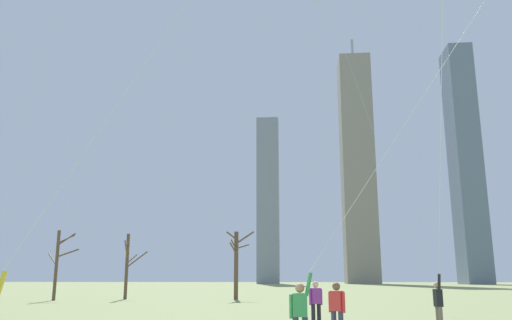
{
  "coord_description": "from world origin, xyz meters",
  "views": [
    {
      "loc": [
        1.52,
        -11.92,
        1.75
      ],
      "look_at": [
        0.0,
        6.0,
        5.84
      ],
      "focal_mm": 36.31,
      "sensor_mm": 36.0,
      "label": 1
    }
  ],
  "objects_px": {
    "bare_tree_rightmost": "(58,262)",
    "bare_tree_right_of_center": "(236,261)",
    "bystander_strolling_midfield": "(337,309)",
    "distant_kite_high_overhead_yellow": "(327,2)",
    "kite_flyer_midfield_center_blue": "(441,160)",
    "bare_tree_center": "(127,264)",
    "kite_flyer_midfield_left_green": "(66,199)",
    "bystander_far_off_by_trees": "(316,302)",
    "kite_flyer_midfield_right_purple": "(406,144)"
  },
  "relations": [
    {
      "from": "bystander_far_off_by_trees",
      "to": "bare_tree_rightmost",
      "type": "bearing_deg",
      "value": 132.55
    },
    {
      "from": "bystander_strolling_midfield",
      "to": "bare_tree_rightmost",
      "type": "relative_size",
      "value": 0.3
    },
    {
      "from": "bystander_strolling_midfield",
      "to": "distant_kite_high_overhead_yellow",
      "type": "relative_size",
      "value": 0.07
    },
    {
      "from": "kite_flyer_midfield_center_blue",
      "to": "bare_tree_center",
      "type": "bearing_deg",
      "value": 123.25
    },
    {
      "from": "bystander_strolling_midfield",
      "to": "bystander_far_off_by_trees",
      "type": "bearing_deg",
      "value": 96.7
    },
    {
      "from": "kite_flyer_midfield_left_green",
      "to": "bare_tree_right_of_center",
      "type": "relative_size",
      "value": 3.35
    },
    {
      "from": "kite_flyer_midfield_right_purple",
      "to": "distant_kite_high_overhead_yellow",
      "type": "xyz_separation_m",
      "value": [
        -0.37,
        20.34,
        15.21
      ]
    },
    {
      "from": "bystander_strolling_midfield",
      "to": "bare_tree_rightmost",
      "type": "height_order",
      "value": "bare_tree_rightmost"
    },
    {
      "from": "kite_flyer_midfield_right_purple",
      "to": "kite_flyer_midfield_center_blue",
      "type": "distance_m",
      "value": 3.42
    },
    {
      "from": "kite_flyer_midfield_center_blue",
      "to": "kite_flyer_midfield_left_green",
      "type": "bearing_deg",
      "value": -148.52
    },
    {
      "from": "distant_kite_high_overhead_yellow",
      "to": "bare_tree_center",
      "type": "relative_size",
      "value": 4.17
    },
    {
      "from": "bare_tree_right_of_center",
      "to": "bare_tree_center",
      "type": "relative_size",
      "value": 1.04
    },
    {
      "from": "bare_tree_rightmost",
      "to": "bare_tree_center",
      "type": "distance_m",
      "value": 5.48
    },
    {
      "from": "kite_flyer_midfield_center_blue",
      "to": "bystander_far_off_by_trees",
      "type": "height_order",
      "value": "kite_flyer_midfield_center_blue"
    },
    {
      "from": "bystander_far_off_by_trees",
      "to": "distant_kite_high_overhead_yellow",
      "type": "bearing_deg",
      "value": 83.19
    },
    {
      "from": "kite_flyer_midfield_right_purple",
      "to": "bare_tree_rightmost",
      "type": "distance_m",
      "value": 35.96
    },
    {
      "from": "kite_flyer_midfield_left_green",
      "to": "distant_kite_high_overhead_yellow",
      "type": "bearing_deg",
      "value": 73.71
    },
    {
      "from": "kite_flyer_midfield_center_blue",
      "to": "bystander_far_off_by_trees",
      "type": "distance_m",
      "value": 6.79
    },
    {
      "from": "kite_flyer_midfield_right_purple",
      "to": "bystander_strolling_midfield",
      "type": "xyz_separation_m",
      "value": [
        -1.49,
        3.12,
        -3.86
      ]
    },
    {
      "from": "distant_kite_high_overhead_yellow",
      "to": "bare_tree_right_of_center",
      "type": "xyz_separation_m",
      "value": [
        -7.4,
        11.27,
        -16.91
      ]
    },
    {
      "from": "bystander_far_off_by_trees",
      "to": "bare_tree_right_of_center",
      "type": "xyz_separation_m",
      "value": [
        -5.82,
        24.52,
        2.15
      ]
    },
    {
      "from": "kite_flyer_midfield_center_blue",
      "to": "bystander_strolling_midfield",
      "type": "height_order",
      "value": "kite_flyer_midfield_center_blue"
    },
    {
      "from": "kite_flyer_midfield_center_blue",
      "to": "bystander_strolling_midfield",
      "type": "xyz_separation_m",
      "value": [
        -3.08,
        0.1,
        -4.13
      ]
    },
    {
      "from": "kite_flyer_midfield_center_blue",
      "to": "bare_tree_center",
      "type": "height_order",
      "value": "kite_flyer_midfield_center_blue"
    },
    {
      "from": "bare_tree_rightmost",
      "to": "kite_flyer_midfield_center_blue",
      "type": "bearing_deg",
      "value": -47.68
    },
    {
      "from": "distant_kite_high_overhead_yellow",
      "to": "bare_tree_right_of_center",
      "type": "distance_m",
      "value": 21.63
    },
    {
      "from": "kite_flyer_midfield_left_green",
      "to": "bare_tree_rightmost",
      "type": "xyz_separation_m",
      "value": [
        -14.75,
        30.82,
        -0.28
      ]
    },
    {
      "from": "bystander_far_off_by_trees",
      "to": "distant_kite_high_overhead_yellow",
      "type": "distance_m",
      "value": 23.27
    },
    {
      "from": "distant_kite_high_overhead_yellow",
      "to": "kite_flyer_midfield_center_blue",
      "type": "bearing_deg",
      "value": -83.55
    },
    {
      "from": "kite_flyer_midfield_left_green",
      "to": "bare_tree_center",
      "type": "bearing_deg",
      "value": 106.55
    },
    {
      "from": "kite_flyer_midfield_left_green",
      "to": "bystander_strolling_midfield",
      "type": "distance_m",
      "value": 7.99
    },
    {
      "from": "bystander_strolling_midfield",
      "to": "bystander_far_off_by_trees",
      "type": "relative_size",
      "value": 1.0
    },
    {
      "from": "bare_tree_right_of_center",
      "to": "distant_kite_high_overhead_yellow",
      "type": "bearing_deg",
      "value": -56.71
    },
    {
      "from": "kite_flyer_midfield_right_purple",
      "to": "bystander_far_off_by_trees",
      "type": "height_order",
      "value": "kite_flyer_midfield_right_purple"
    },
    {
      "from": "bare_tree_rightmost",
      "to": "bare_tree_right_of_center",
      "type": "xyz_separation_m",
      "value": [
        13.94,
        3.0,
        0.1
      ]
    },
    {
      "from": "bare_tree_center",
      "to": "bare_tree_right_of_center",
      "type": "bearing_deg",
      "value": 2.39
    },
    {
      "from": "bare_tree_center",
      "to": "kite_flyer_midfield_center_blue",
      "type": "bearing_deg",
      "value": -56.75
    },
    {
      "from": "bystander_strolling_midfield",
      "to": "bare_tree_right_of_center",
      "type": "xyz_separation_m",
      "value": [
        -6.28,
        28.48,
        2.15
      ]
    },
    {
      "from": "kite_flyer_midfield_left_green",
      "to": "distant_kite_high_overhead_yellow",
      "type": "distance_m",
      "value": 28.84
    },
    {
      "from": "bystander_strolling_midfield",
      "to": "kite_flyer_midfield_center_blue",
      "type": "bearing_deg",
      "value": -1.85
    },
    {
      "from": "kite_flyer_midfield_right_purple",
      "to": "bare_tree_right_of_center",
      "type": "relative_size",
      "value": 2.78
    },
    {
      "from": "kite_flyer_midfield_left_green",
      "to": "kite_flyer_midfield_center_blue",
      "type": "relative_size",
      "value": 0.98
    },
    {
      "from": "kite_flyer_midfield_right_purple",
      "to": "bystander_strolling_midfield",
      "type": "height_order",
      "value": "kite_flyer_midfield_right_purple"
    },
    {
      "from": "kite_flyer_midfield_right_purple",
      "to": "bare_tree_rightmost",
      "type": "bearing_deg",
      "value": 127.2
    },
    {
      "from": "bare_tree_rightmost",
      "to": "kite_flyer_midfield_right_purple",
      "type": "bearing_deg",
      "value": -52.8
    },
    {
      "from": "kite_flyer_midfield_center_blue",
      "to": "bare_tree_center",
      "type": "xyz_separation_m",
      "value": [
        -18.49,
        28.2,
        -2.17
      ]
    },
    {
      "from": "kite_flyer_midfield_right_purple",
      "to": "kite_flyer_midfield_left_green",
      "type": "bearing_deg",
      "value": -162.38
    },
    {
      "from": "kite_flyer_midfield_left_green",
      "to": "bare_tree_rightmost",
      "type": "relative_size",
      "value": 3.42
    },
    {
      "from": "bare_tree_rightmost",
      "to": "bare_tree_right_of_center",
      "type": "bearing_deg",
      "value": 12.15
    },
    {
      "from": "bystander_far_off_by_trees",
      "to": "bare_tree_right_of_center",
      "type": "height_order",
      "value": "bare_tree_right_of_center"
    }
  ]
}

